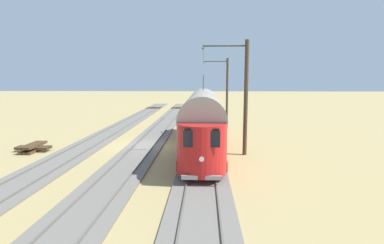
# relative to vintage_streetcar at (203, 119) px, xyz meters

# --- Properties ---
(ground_plane) EXTENTS (220.00, 220.00, 0.00)m
(ground_plane) POSITION_rel_vintage_streetcar_xyz_m (4.50, -0.54, -2.26)
(ground_plane) COLOR #9E8956
(track_streetcar_siding) EXTENTS (2.80, 80.00, 0.18)m
(track_streetcar_siding) POSITION_rel_vintage_streetcar_xyz_m (-0.00, -0.85, -2.21)
(track_streetcar_siding) COLOR #666059
(track_streetcar_siding) RESTS_ON ground
(track_adjacent_siding) EXTENTS (2.80, 80.00, 0.18)m
(track_adjacent_siding) POSITION_rel_vintage_streetcar_xyz_m (4.50, -0.85, -2.21)
(track_adjacent_siding) COLOR #666059
(track_adjacent_siding) RESTS_ON ground
(track_third_siding) EXTENTS (2.80, 80.00, 0.18)m
(track_third_siding) POSITION_rel_vintage_streetcar_xyz_m (9.00, -0.85, -2.21)
(track_third_siding) COLOR #666059
(track_third_siding) RESTS_ON ground
(vintage_streetcar) EXTENTS (2.65, 17.12, 5.41)m
(vintage_streetcar) POSITION_rel_vintage_streetcar_xyz_m (0.00, 0.00, 0.00)
(vintage_streetcar) COLOR red
(vintage_streetcar) RESTS_ON ground
(catenary_pole_foreground) EXTENTS (3.13, 0.28, 7.77)m
(catenary_pole_foreground) POSITION_rel_vintage_streetcar_xyz_m (-2.83, -15.35, 1.80)
(catenary_pole_foreground) COLOR #423323
(catenary_pole_foreground) RESTS_ON ground
(catenary_pole_mid_near) EXTENTS (3.13, 0.28, 7.77)m
(catenary_pole_mid_near) POSITION_rel_vintage_streetcar_xyz_m (-2.83, 1.82, 1.80)
(catenary_pole_mid_near) COLOR #423323
(catenary_pole_mid_near) RESTS_ON ground
(overhead_wire_run) EXTENTS (2.92, 21.18, 0.18)m
(overhead_wire_run) POSITION_rel_vintage_streetcar_xyz_m (-0.12, -7.46, 4.97)
(overhead_wire_run) COLOR black
(overhead_wire_run) RESTS_ON ground
(spare_tie_stack) EXTENTS (2.40, 2.40, 0.54)m
(spare_tie_stack) POSITION_rel_vintage_streetcar_xyz_m (12.27, 1.46, -1.99)
(spare_tie_stack) COLOR #47331E
(spare_tie_stack) RESTS_ON ground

